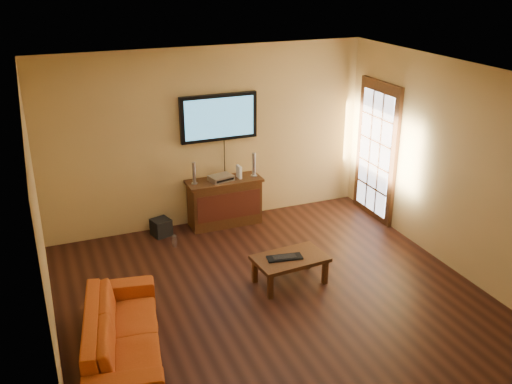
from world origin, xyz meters
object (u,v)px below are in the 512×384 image
coffee_table (290,261)px  speaker_right (254,165)px  bottle (174,241)px  keyboard (285,257)px  av_receiver (221,178)px  media_console (225,202)px  television (219,117)px  subwoofer (161,227)px  sofa (122,326)px  speaker_left (194,174)px  game_console (239,172)px

coffee_table → speaker_right: (0.30, 1.96, 0.59)m
speaker_right → bottle: speaker_right is taller
keyboard → av_receiver: bearing=94.5°
media_console → television: size_ratio=0.97×
subwoofer → keyboard: 2.26m
speaker_right → av_receiver: (-0.53, 0.01, -0.13)m
media_console → television: 1.30m
sofa → speaker_left: 3.12m
media_console → subwoofer: media_console is taller
media_console → bottle: (-0.93, -0.46, -0.28)m
game_console → coffee_table: bearing=-95.1°
speaker_right → subwoofer: speaker_right is taller
television → sofa: 3.70m
coffee_table → sofa: (-2.21, -0.66, 0.05)m
av_receiver → keyboard: size_ratio=0.75×
coffee_table → av_receiver: (-0.23, 1.97, 0.46)m
television → subwoofer: (-1.01, -0.20, -1.53)m
speaker_right → game_console: speaker_right is taller
television → speaker_right: size_ratio=3.21×
av_receiver → bottle: size_ratio=1.78×
subwoofer → bottle: bearing=-93.9°
coffee_table → game_console: 2.04m
speaker_right → bottle: (-1.41, -0.45, -0.81)m
bottle → media_console: bearing=26.2°
av_receiver → subwoofer: 1.16m
game_console → speaker_right: bearing=-5.8°
speaker_right → subwoofer: bearing=-179.5°
television → av_receiver: television is taller
speaker_left → keyboard: (0.56, -1.99, -0.51)m
sofa → game_console: size_ratio=9.68×
coffee_table → bottle: size_ratio=4.86×
television → av_receiver: bearing=-105.6°
av_receiver → keyboard: 2.02m
speaker_left → av_receiver: 0.43m
speaker_left → speaker_right: size_ratio=0.92×
speaker_left → game_console: speaker_left is taller
game_console → media_console: bearing=176.9°
av_receiver → game_console: game_console is taller
media_console → game_console: bearing=0.3°
speaker_right → av_receiver: 0.55m
media_console → speaker_left: (-0.46, 0.02, 0.52)m
speaker_right → av_receiver: size_ratio=1.07×
speaker_right → keyboard: 2.07m
media_console → speaker_right: bearing=-1.1°
speaker_left → keyboard: bearing=-74.2°
television → game_console: 0.88m
sofa → subwoofer: sofa is taller
bottle → keyboard: 1.86m
speaker_right → keyboard: size_ratio=0.80×
sofa → av_receiver: bearing=-27.4°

